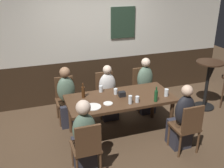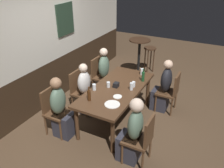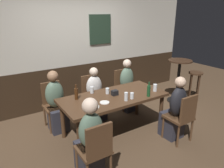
{
  "view_description": "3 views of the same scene",
  "coord_description": "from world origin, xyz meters",
  "views": [
    {
      "loc": [
        -1.5,
        -3.89,
        2.73
      ],
      "look_at": [
        -0.17,
        -0.05,
        1.04
      ],
      "focal_mm": 42.54,
      "sensor_mm": 36.0,
      "label": 1
    },
    {
      "loc": [
        -3.5,
        -1.73,
        2.89
      ],
      "look_at": [
        -0.25,
        -0.04,
        0.95
      ],
      "focal_mm": 37.81,
      "sensor_mm": 36.0,
      "label": 2
    },
    {
      "loc": [
        -1.87,
        -2.88,
        2.17
      ],
      "look_at": [
        -0.05,
        -0.02,
        0.98
      ],
      "focal_mm": 33.93,
      "sensor_mm": 36.0,
      "label": 3
    }
  ],
  "objects": [
    {
      "name": "plate_white_small",
      "position": [
        -0.28,
        -0.16,
        0.75
      ],
      "size": [
        0.16,
        0.16,
        0.01
      ],
      "primitive_type": "cylinder",
      "color": "white",
      "rests_on": "dining_table"
    },
    {
      "name": "tumbler_short",
      "position": [
        -0.03,
        0.15,
        0.79
      ],
      "size": [
        0.07,
        0.07,
        0.11
      ],
      "color": "silver",
      "rests_on": "dining_table"
    },
    {
      "name": "chair_left_far",
      "position": [
        -0.82,
        0.85,
        0.5
      ],
      "size": [
        0.4,
        0.4,
        0.88
      ],
      "color": "#513521",
      "rests_on": "ground_plane"
    },
    {
      "name": "person_right_far",
      "position": [
        0.82,
        0.69,
        0.49
      ],
      "size": [
        0.34,
        0.37,
        1.16
      ],
      "color": "#2D2D38",
      "rests_on": "ground_plane"
    },
    {
      "name": "beer_bottle_brown",
      "position": [
        -0.61,
        0.22,
        0.84
      ],
      "size": [
        0.06,
        0.06,
        0.26
      ],
      "color": "#42230F",
      "rests_on": "dining_table"
    },
    {
      "name": "person_left_far",
      "position": [
        -0.82,
        0.69,
        0.49
      ],
      "size": [
        0.34,
        0.37,
        1.15
      ],
      "color": "#2D2D38",
      "rests_on": "ground_plane"
    },
    {
      "name": "chair_right_far",
      "position": [
        0.82,
        0.85,
        0.5
      ],
      "size": [
        0.4,
        0.4,
        0.88
      ],
      "color": "#513521",
      "rests_on": "ground_plane"
    },
    {
      "name": "side_bar_table",
      "position": [
        2.12,
        0.38,
        0.62
      ],
      "size": [
        0.56,
        0.56,
        1.05
      ],
      "color": "black",
      "rests_on": "ground_plane"
    },
    {
      "name": "person_right_near",
      "position": [
        0.82,
        -0.69,
        0.48
      ],
      "size": [
        0.34,
        0.37,
        1.15
      ],
      "color": "#2D2D38",
      "rests_on": "ground_plane"
    },
    {
      "name": "person_left_near",
      "position": [
        -0.82,
        -0.69,
        0.49
      ],
      "size": [
        0.34,
        0.37,
        1.15
      ],
      "color": "#2D2D38",
      "rests_on": "ground_plane"
    },
    {
      "name": "beer_bottle_green",
      "position": [
        0.51,
        -0.34,
        0.85
      ],
      "size": [
        0.06,
        0.06,
        0.27
      ],
      "color": "#194723",
      "rests_on": "dining_table"
    },
    {
      "name": "beer_glass_tall",
      "position": [
        0.78,
        -0.21,
        0.8
      ],
      "size": [
        0.07,
        0.07,
        0.13
      ],
      "color": "silver",
      "rests_on": "dining_table"
    },
    {
      "name": "dining_table",
      "position": [
        0.0,
        0.0,
        0.66
      ],
      "size": [
        1.87,
        0.86,
        0.74
      ],
      "color": "#472D1C",
      "rests_on": "ground_plane"
    },
    {
      "name": "highball_clear",
      "position": [
        -0.26,
        0.33,
        0.79
      ],
      "size": [
        0.07,
        0.07,
        0.12
      ],
      "color": "silver",
      "rests_on": "dining_table"
    },
    {
      "name": "person_mid_far",
      "position": [
        -0.0,
        0.68,
        0.46
      ],
      "size": [
        0.34,
        0.37,
        1.09
      ],
      "color": "#2D2D38",
      "rests_on": "ground_plane"
    },
    {
      "name": "chair_left_near",
      "position": [
        -0.82,
        -0.85,
        0.5
      ],
      "size": [
        0.4,
        0.4,
        0.88
      ],
      "color": "#513521",
      "rests_on": "ground_plane"
    },
    {
      "name": "plate_white_large",
      "position": [
        -0.55,
        -0.2,
        0.75
      ],
      "size": [
        0.26,
        0.26,
        0.01
      ],
      "primitive_type": "cylinder",
      "color": "white",
      "rests_on": "dining_table"
    },
    {
      "name": "condiment_caddy",
      "position": [
        0.04,
        0.03,
        0.79
      ],
      "size": [
        0.11,
        0.09,
        0.09
      ],
      "primitive_type": "cube",
      "color": "black",
      "rests_on": "dining_table"
    },
    {
      "name": "pint_glass_amber",
      "position": [
        0.2,
        -0.27,
        0.79
      ],
      "size": [
        0.06,
        0.06,
        0.11
      ],
      "color": "silver",
      "rests_on": "dining_table"
    },
    {
      "name": "pint_glass_stout",
      "position": [
        0.07,
        -0.28,
        0.8
      ],
      "size": [
        0.06,
        0.06,
        0.15
      ],
      "color": "silver",
      "rests_on": "dining_table"
    },
    {
      "name": "chair_right_near",
      "position": [
        0.82,
        -0.85,
        0.5
      ],
      "size": [
        0.4,
        0.4,
        0.88
      ],
      "color": "#513521",
      "rests_on": "ground_plane"
    },
    {
      "name": "wall_back",
      "position": [
        0.0,
        1.65,
        1.3
      ],
      "size": [
        6.4,
        0.13,
        2.6
      ],
      "color": "#332316",
      "rests_on": "ground_plane"
    },
    {
      "name": "chair_mid_far",
      "position": [
        0.0,
        0.85,
        0.5
      ],
      "size": [
        0.4,
        0.4,
        0.88
      ],
      "color": "#513521",
      "rests_on": "ground_plane"
    },
    {
      "name": "ground_plane",
      "position": [
        0.0,
        0.0,
        0.0
      ],
      "size": [
        12.0,
        12.0,
        0.0
      ],
      "primitive_type": "plane",
      "color": "#4C3826"
    }
  ]
}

